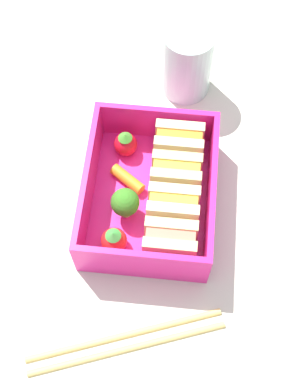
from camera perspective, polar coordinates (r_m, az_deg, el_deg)
The scene contains 13 objects.
ground_plane at distance 59.54cm, azimuth 0.00°, elevation -1.59°, with size 120.00×120.00×2.00cm, color beige.
bento_tray at distance 58.09cm, azimuth 0.00°, elevation -0.93°, with size 16.96×13.43×1.20cm, color #E62186.
bento_rim at distance 55.33cm, azimuth 0.00°, elevation 0.45°, with size 16.96×13.43×4.96cm.
sandwich_left at distance 58.25cm, azimuth 3.13°, elevation 5.09°, with size 3.22×5.23×4.53cm.
sandwich_center_left at distance 56.35cm, azimuth 2.84°, elevation 1.82°, with size 3.22×5.23×4.53cm.
sandwich_center at distance 54.64cm, azimuth 2.53°, elevation -1.65°, with size 3.22×5.23×4.53cm.
sandwich_center_right at distance 53.15cm, azimuth 2.20°, elevation -5.34°, with size 3.22×5.23×4.53cm.
strawberry_left at distance 59.26cm, azimuth -2.56°, elevation 5.17°, with size 2.61×2.61×3.21cm.
carrot_stick_far_left at distance 57.94cm, azimuth -2.36°, elevation 1.38°, with size 1.27×1.27×4.03cm, color orange.
broccoli_floret at distance 54.77cm, azimuth -2.62°, elevation -1.17°, with size 2.97×2.97×3.97cm.
strawberry_far_left at distance 54.17cm, azimuth -3.82°, elevation -5.14°, with size 2.66×2.66×3.26cm.
chopstick_pair at distance 53.63cm, azimuth -2.49°, elevation -15.65°, with size 8.48×19.07×0.70cm.
drinking_glass at distance 63.73cm, azimuth 4.02°, elevation 13.68°, with size 5.88×5.88×8.95cm, color silver.
Camera 1 is at (25.03, 2.52, 52.97)cm, focal length 50.00 mm.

